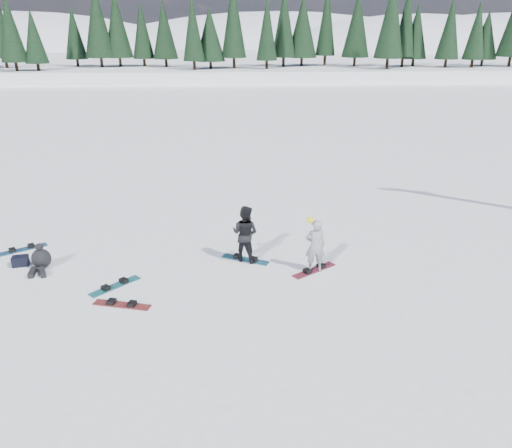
# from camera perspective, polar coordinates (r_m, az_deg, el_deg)

# --- Properties ---
(ground) EXTENTS (420.00, 420.00, 0.00)m
(ground) POSITION_cam_1_polar(r_m,az_deg,el_deg) (14.83, -2.42, -4.86)
(ground) COLOR white
(ground) RESTS_ON ground
(alpine_backdrop) EXTENTS (412.50, 227.00, 53.20)m
(alpine_backdrop) POSITION_cam_1_polar(r_m,az_deg,el_deg) (203.80, -6.69, 15.79)
(alpine_backdrop) COLOR white
(alpine_backdrop) RESTS_ON ground
(snowboarder_woman) EXTENTS (0.58, 0.40, 1.73)m
(snowboarder_woman) POSITION_cam_1_polar(r_m,az_deg,el_deg) (14.32, 6.78, -2.45)
(snowboarder_woman) COLOR #A5A4A9
(snowboarder_woman) RESTS_ON ground
(snowboarder_man) EXTENTS (1.06, 0.99, 1.74)m
(snowboarder_man) POSITION_cam_1_polar(r_m,az_deg,el_deg) (14.86, -1.26, -1.10)
(snowboarder_man) COLOR black
(snowboarder_man) RESTS_ON ground
(seated_rider) EXTENTS (0.67, 0.99, 0.79)m
(seated_rider) POSITION_cam_1_polar(r_m,az_deg,el_deg) (15.85, -23.38, -3.73)
(seated_rider) COLOR black
(seated_rider) RESTS_ON ground
(gear_bag) EXTENTS (0.50, 0.38, 0.30)m
(gear_bag) POSITION_cam_1_polar(r_m,az_deg,el_deg) (16.38, -25.33, -3.83)
(gear_bag) COLOR black
(gear_bag) RESTS_ON ground
(snowboard_woman) EXTENTS (1.40, 1.08, 0.03)m
(snowboard_woman) POSITION_cam_1_polar(r_m,az_deg,el_deg) (14.66, 6.66, -5.27)
(snowboard_woman) COLOR maroon
(snowboard_woman) RESTS_ON ground
(snowboard_man) EXTENTS (1.46, 0.93, 0.03)m
(snowboard_man) POSITION_cam_1_polar(r_m,az_deg,el_deg) (15.21, -1.23, -4.07)
(snowboard_man) COLOR #196B89
(snowboard_man) RESTS_ON ground
(snowboard_loose_a) EXTENTS (1.27, 1.24, 0.03)m
(snowboard_loose_a) POSITION_cam_1_polar(r_m,az_deg,el_deg) (14.25, -15.81, -6.85)
(snowboard_loose_a) COLOR teal
(snowboard_loose_a) RESTS_ON ground
(snowboard_loose_b) EXTENTS (1.52, 0.65, 0.03)m
(snowboard_loose_b) POSITION_cam_1_polar(r_m,az_deg,el_deg) (13.32, -15.08, -8.91)
(snowboard_loose_b) COLOR maroon
(snowboard_loose_b) RESTS_ON ground
(snowboard_loose_c) EXTENTS (1.42, 1.04, 0.03)m
(snowboard_loose_c) POSITION_cam_1_polar(r_m,az_deg,el_deg) (17.51, -25.16, -2.67)
(snowboard_loose_c) COLOR #16537C
(snowboard_loose_c) RESTS_ON ground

